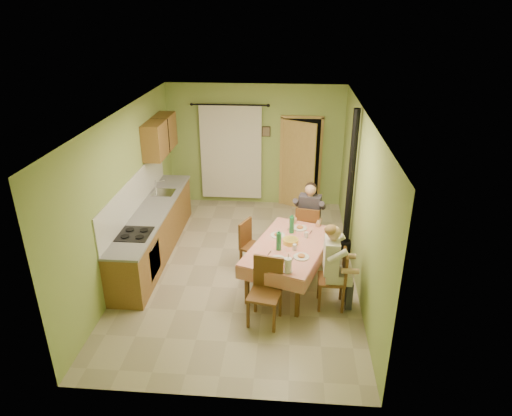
# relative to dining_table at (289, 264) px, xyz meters

# --- Properties ---
(floor) EXTENTS (4.00, 6.00, 0.01)m
(floor) POSITION_rel_dining_table_xyz_m (-0.85, 0.46, -0.38)
(floor) COLOR tan
(floor) RESTS_ON ground
(room_shell) EXTENTS (4.04, 6.04, 2.82)m
(room_shell) POSITION_rel_dining_table_xyz_m (-0.85, 0.46, 1.44)
(room_shell) COLOR #93AE59
(room_shell) RESTS_ON ground
(kitchen_run) EXTENTS (0.64, 3.64, 1.56)m
(kitchen_run) POSITION_rel_dining_table_xyz_m (-2.56, 0.86, 0.10)
(kitchen_run) COLOR brown
(kitchen_run) RESTS_ON ground
(upper_cabinets) EXTENTS (0.35, 1.40, 0.70)m
(upper_cabinets) POSITION_rel_dining_table_xyz_m (-2.67, 2.16, 1.57)
(upper_cabinets) COLOR brown
(upper_cabinets) RESTS_ON room_shell
(curtain) EXTENTS (1.70, 0.07, 2.22)m
(curtain) POSITION_rel_dining_table_xyz_m (-1.40, 3.36, 0.88)
(curtain) COLOR black
(curtain) RESTS_ON ground
(doorway) EXTENTS (0.96, 0.44, 2.15)m
(doorway) POSITION_rel_dining_table_xyz_m (0.18, 3.34, 0.67)
(doorway) COLOR black
(doorway) RESTS_ON ground
(dining_table) EXTENTS (1.63, 2.10, 0.76)m
(dining_table) POSITION_rel_dining_table_xyz_m (0.00, 0.00, 0.00)
(dining_table) COLOR #DF8979
(dining_table) RESTS_ON ground
(tableware) EXTENTS (0.64, 1.62, 0.33)m
(tableware) POSITION_rel_dining_table_xyz_m (-0.02, -0.10, 0.45)
(tableware) COLOR white
(tableware) RESTS_ON dining_table
(chair_far) EXTENTS (0.52, 0.52, 1.00)m
(chair_far) POSITION_rel_dining_table_xyz_m (0.35, 1.08, -0.09)
(chair_far) COLOR brown
(chair_far) RESTS_ON ground
(chair_near) EXTENTS (0.53, 0.53, 1.02)m
(chair_near) POSITION_rel_dining_table_xyz_m (-0.34, -1.03, -0.09)
(chair_near) COLOR brown
(chair_near) RESTS_ON ground
(chair_right) EXTENTS (0.42, 0.42, 0.97)m
(chair_right) POSITION_rel_dining_table_xyz_m (0.68, -0.56, -0.09)
(chair_right) COLOR brown
(chair_right) RESTS_ON ground
(chair_left) EXTENTS (0.53, 0.53, 0.95)m
(chair_left) POSITION_rel_dining_table_xyz_m (-0.63, 0.37, -0.09)
(chair_left) COLOR brown
(chair_left) RESTS_ON ground
(man_far) EXTENTS (0.63, 0.53, 1.39)m
(man_far) POSITION_rel_dining_table_xyz_m (0.35, 1.10, 0.50)
(man_far) COLOR #38333D
(man_far) RESTS_ON chair_far
(man_right) EXTENTS (0.47, 0.58, 1.39)m
(man_right) POSITION_rel_dining_table_xyz_m (0.67, -0.56, 0.50)
(man_right) COLOR beige
(man_right) RESTS_ON chair_right
(stove_flue) EXTENTS (0.24, 0.24, 2.80)m
(stove_flue) POSITION_rel_dining_table_xyz_m (1.05, 1.06, 0.65)
(stove_flue) COLOR black
(stove_flue) RESTS_ON ground
(picture_back) EXTENTS (0.19, 0.03, 0.23)m
(picture_back) POSITION_rel_dining_table_xyz_m (-0.60, 3.43, 1.37)
(picture_back) COLOR black
(picture_back) RESTS_ON room_shell
(picture_right) EXTENTS (0.03, 0.31, 0.21)m
(picture_right) POSITION_rel_dining_table_xyz_m (1.12, 1.66, 1.47)
(picture_right) COLOR brown
(picture_right) RESTS_ON room_shell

